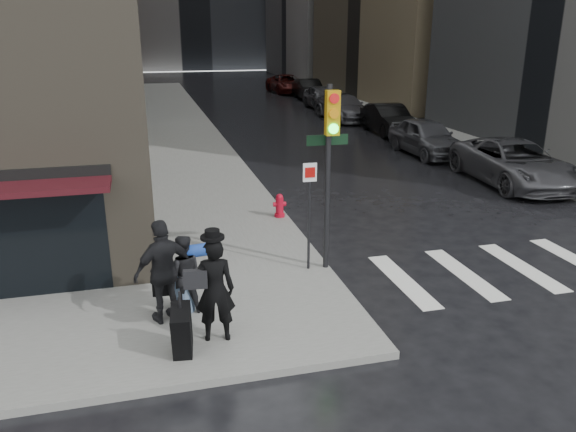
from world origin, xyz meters
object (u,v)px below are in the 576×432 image
object	(u,v)px
man_jeans	(182,273)
parked_car_6	(287,84)
man_greycoat	(164,271)
parked_car_2	(388,119)
parked_car_0	(514,163)
parked_car_3	(343,107)
fire_hydrant	(280,206)
parked_car_4	(322,97)
parked_car_1	(426,137)
parked_car_5	(309,89)
traffic_light	(328,154)
man_overcoat	(208,296)

from	to	relation	value
man_jeans	parked_car_6	xyz separation A→B (m)	(12.52, 40.46, -0.15)
man_greycoat	parked_car_2	bearing A→B (deg)	-146.91
parked_car_0	parked_car_3	world-z (taller)	parked_car_0
fire_hydrant	parked_car_4	bearing A→B (deg)	69.34
fire_hydrant	parked_car_1	xyz separation A→B (m)	(8.84, 7.57, 0.37)
parked_car_0	parked_car_6	size ratio (longest dim) A/B	1.01
parked_car_2	parked_car_5	bearing A→B (deg)	91.51
traffic_light	parked_car_6	distance (m)	40.30
man_jeans	man_greycoat	distance (m)	0.53
man_overcoat	parked_car_5	size ratio (longest dim) A/B	0.43
man_greycoat	parked_car_4	xyz separation A→B (m)	(12.73, 29.75, -0.35)
parked_car_0	parked_car_5	distance (m)	27.57
man_jeans	parked_car_0	world-z (taller)	man_jeans
parked_car_0	fire_hydrant	bearing A→B (deg)	-163.92
parked_car_2	parked_car_5	size ratio (longest dim) A/B	0.98
fire_hydrant	parked_car_2	distance (m)	16.12
traffic_light	parked_car_4	xyz separation A→B (m)	(8.96, 28.17, -2.09)
parked_car_0	parked_car_2	distance (m)	11.03
parked_car_6	parked_car_2	bearing A→B (deg)	-91.95
man_greycoat	parked_car_2	size ratio (longest dim) A/B	0.42
man_jeans	parked_car_4	xyz separation A→B (m)	(12.38, 29.44, -0.12)
parked_car_3	parked_car_6	xyz separation A→B (m)	(0.47, 16.54, 0.00)
man_overcoat	traffic_light	size ratio (longest dim) A/B	0.51
man_greycoat	parked_car_6	distance (m)	42.77
man_jeans	parked_car_2	world-z (taller)	man_jeans
man_overcoat	parked_car_0	xyz separation A→B (m)	(12.50, 8.73, -0.24)
man_jeans	parked_car_0	size ratio (longest dim) A/B	0.27
parked_car_0	parked_car_4	size ratio (longest dim) A/B	1.20
traffic_light	parked_car_4	bearing A→B (deg)	73.59
man_overcoat	traffic_light	world-z (taller)	traffic_light
man_jeans	parked_car_3	size ratio (longest dim) A/B	0.29
traffic_light	parked_car_3	size ratio (longest dim) A/B	0.77
traffic_light	parked_car_5	world-z (taller)	traffic_light
man_overcoat	man_greycoat	xyz separation A→B (m)	(-0.71, 1.03, 0.12)
man_jeans	parked_car_4	world-z (taller)	man_jeans
man_overcoat	parked_car_0	size ratio (longest dim) A/B	0.37
parked_car_1	parked_car_6	bearing A→B (deg)	88.88
man_greycoat	man_overcoat	bearing A→B (deg)	102.38
parked_car_2	parked_car_4	world-z (taller)	parked_car_4
parked_car_1	parked_car_6	xyz separation A→B (m)	(0.39, 27.57, -0.03)
man_overcoat	parked_car_0	distance (m)	15.25
parked_car_3	parked_car_5	size ratio (longest dim) A/B	1.11
man_greycoat	traffic_light	size ratio (longest dim) A/B	0.48
man_overcoat	parked_car_3	world-z (taller)	man_overcoat
parked_car_3	parked_car_4	world-z (taller)	parked_car_4
traffic_light	man_greycoat	bearing A→B (deg)	-156.06
parked_car_5	parked_car_4	bearing A→B (deg)	-95.63
parked_car_2	parked_car_6	xyz separation A→B (m)	(-0.19, 22.05, -0.00)
parked_car_2	parked_car_5	xyz separation A→B (m)	(0.30, 16.54, 0.01)
man_overcoat	parked_car_1	bearing A→B (deg)	-122.74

